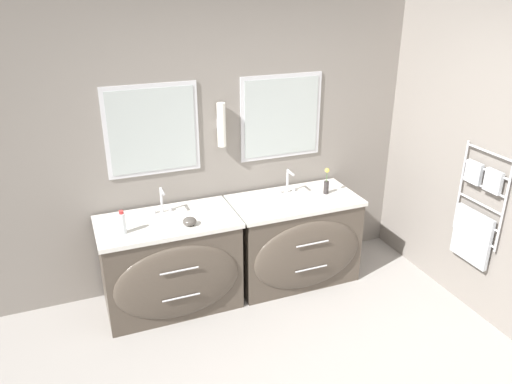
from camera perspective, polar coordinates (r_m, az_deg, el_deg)
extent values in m
cube|color=gray|center=(4.47, -3.66, 5.66)|extent=(5.12, 0.06, 2.60)
cube|color=silver|center=(4.23, -11.76, 6.91)|extent=(0.78, 0.01, 0.77)
cube|color=#B2BCBA|center=(4.22, -11.74, 6.87)|extent=(0.71, 0.01, 0.70)
cube|color=silver|center=(4.57, 2.90, 8.55)|extent=(0.78, 0.01, 0.77)
cube|color=#B2BCBA|center=(4.56, 2.95, 8.52)|extent=(0.71, 0.01, 0.70)
cylinder|color=white|center=(4.32, -3.97, 7.66)|extent=(0.07, 0.07, 0.38)
cube|color=silver|center=(4.36, -4.16, 7.82)|extent=(0.05, 0.02, 0.08)
cube|color=gray|center=(4.45, 23.94, 3.61)|extent=(0.06, 4.04, 2.60)
cylinder|color=silver|center=(4.24, 26.50, -1.51)|extent=(0.02, 0.02, 0.78)
cylinder|color=silver|center=(4.53, 22.36, 0.73)|extent=(0.02, 0.02, 0.78)
cylinder|color=silver|center=(4.26, 25.16, 4.10)|extent=(0.02, 0.46, 0.02)
cylinder|color=silver|center=(4.31, 24.83, 2.29)|extent=(0.02, 0.46, 0.02)
cylinder|color=silver|center=(4.36, 24.52, 0.52)|extent=(0.02, 0.46, 0.02)
cylinder|color=silver|center=(4.41, 24.21, -1.21)|extent=(0.02, 0.46, 0.02)
cylinder|color=silver|center=(4.47, 23.91, -2.90)|extent=(0.02, 0.46, 0.02)
cylinder|color=silver|center=(4.53, 23.61, -4.55)|extent=(0.02, 0.46, 0.02)
cube|color=#B7BCC1|center=(4.52, 23.43, -4.68)|extent=(0.04, 0.39, 0.45)
cube|color=#B7BCC1|center=(4.25, 25.49, 1.12)|extent=(0.04, 0.16, 0.18)
cube|color=#B7BCC1|center=(4.38, 23.63, 2.06)|extent=(0.04, 0.16, 0.18)
cube|color=#4C4238|center=(4.37, -9.77, -8.19)|extent=(1.12, 0.59, 0.78)
ellipsoid|color=#4C4238|center=(4.13, -8.86, -10.21)|extent=(1.03, 0.13, 0.66)
cube|color=silver|center=(4.18, -10.15, -3.39)|extent=(1.15, 0.62, 0.04)
ellipsoid|color=white|center=(4.17, -10.03, -3.97)|extent=(0.41, 0.36, 0.10)
cylinder|color=silver|center=(3.98, -8.75, -8.90)|extent=(0.31, 0.01, 0.01)
cylinder|color=silver|center=(4.12, -8.53, -11.84)|extent=(0.31, 0.01, 0.01)
cube|color=#4C4238|center=(4.70, 4.30, -5.53)|extent=(1.12, 0.59, 0.78)
ellipsoid|color=#4C4238|center=(4.47, 5.95, -7.22)|extent=(1.03, 0.13, 0.66)
cube|color=silver|center=(4.51, 4.45, -0.98)|extent=(1.15, 0.62, 0.04)
ellipsoid|color=white|center=(4.50, 4.60, -1.50)|extent=(0.41, 0.36, 0.10)
cylinder|color=silver|center=(4.33, 6.48, -5.90)|extent=(0.31, 0.01, 0.01)
cylinder|color=silver|center=(4.46, 6.34, -8.71)|extent=(0.31, 0.01, 0.01)
cylinder|color=silver|center=(4.27, -10.74, -0.90)|extent=(0.02, 0.02, 0.22)
cylinder|color=silver|center=(4.17, -10.67, 0.04)|extent=(0.02, 0.12, 0.02)
cylinder|color=silver|center=(4.30, -11.56, -2.19)|extent=(0.03, 0.03, 0.04)
cylinder|color=silver|center=(4.32, -9.74, -1.90)|extent=(0.03, 0.03, 0.04)
cylinder|color=silver|center=(4.60, 3.62, 1.28)|extent=(0.02, 0.02, 0.22)
cylinder|color=silver|center=(4.51, 3.98, 2.20)|extent=(0.02, 0.12, 0.02)
cylinder|color=silver|center=(4.61, 2.80, 0.08)|extent=(0.03, 0.03, 0.04)
cylinder|color=silver|center=(4.66, 4.37, 0.33)|extent=(0.03, 0.03, 0.04)
cylinder|color=silver|center=(4.00, -15.02, -3.49)|extent=(0.05, 0.05, 0.17)
cylinder|color=red|center=(3.96, -15.16, -2.25)|extent=(0.04, 0.04, 0.02)
ellipsoid|color=#4C4742|center=(4.04, -7.60, -3.35)|extent=(0.11, 0.11, 0.07)
cylinder|color=#332D2D|center=(4.62, 8.02, 0.52)|extent=(0.05, 0.05, 0.12)
cylinder|color=#477238|center=(4.58, 8.10, 1.83)|extent=(0.01, 0.01, 0.11)
sphere|color=#E5BF47|center=(4.56, 8.14, 2.47)|extent=(0.04, 0.04, 0.04)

